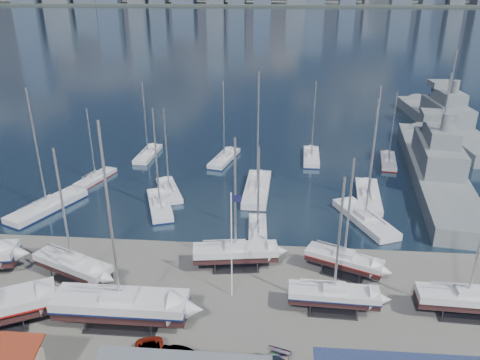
{
  "coord_description": "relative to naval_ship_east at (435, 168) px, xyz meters",
  "views": [
    {
      "loc": [
        6.05,
        -47.67,
        28.78
      ],
      "look_at": [
        1.57,
        8.0,
        4.82
      ],
      "focal_mm": 35.0,
      "sensor_mm": 36.0,
      "label": 1
    }
  ],
  "objects": [
    {
      "name": "water",
      "position": [
        -31.13,
        277.34,
        -1.81
      ],
      "size": [
        1400.0,
        600.0,
        0.4
      ],
      "primitive_type": "cube",
      "color": "#1B2F3F",
      "rests_on": "ground"
    },
    {
      "name": "far_shore",
      "position": [
        -31.13,
        537.34,
        -0.56
      ],
      "size": [
        1400.0,
        80.0,
        2.2
      ],
      "primitive_type": "cube",
      "color": "#2D332D",
      "rests_on": "ground"
    },
    {
      "name": "sailboat_moored_3",
      "position": [
        -40.6,
        -14.14,
        -1.36
      ],
      "size": [
        5.81,
        10.19,
        14.7
      ],
      "rotation": [
        0.0,
        0.0,
        1.9
      ],
      "color": "black",
      "rests_on": "water"
    },
    {
      "name": "sailboat_moored_10",
      "position": [
        -11.78,
        -9.15,
        -1.35
      ],
      "size": [
        4.34,
        11.62,
        16.97
      ],
      "rotation": [
        0.0,
        0.0,
        1.47
      ],
      "color": "black",
      "rests_on": "water"
    },
    {
      "name": "flagpole",
      "position": [
        -28.86,
        -32.45,
        4.75
      ],
      "size": [
        0.99,
        0.12,
        11.22
      ],
      "color": "white",
      "rests_on": "ground"
    },
    {
      "name": "sailboat_moored_1",
      "position": [
        -52.88,
        -5.37,
        -1.35
      ],
      "size": [
        4.56,
        8.35,
        12.03
      ],
      "rotation": [
        0.0,
        0.0,
        1.27
      ],
      "color": "black",
      "rests_on": "water"
    },
    {
      "name": "sailboat_moored_11",
      "position": [
        -5.89,
        5.72,
        -1.36
      ],
      "size": [
        3.74,
        8.9,
        12.89
      ],
      "rotation": [
        0.0,
        0.0,
        1.41
      ],
      "color": "black",
      "rests_on": "water"
    },
    {
      "name": "sailboat_moored_7",
      "position": [
        -27.58,
        -8.0,
        -1.34
      ],
      "size": [
        3.87,
        12.36,
        18.48
      ],
      "rotation": [
        0.0,
        0.0,
        1.53
      ],
      "color": "black",
      "rests_on": "water"
    },
    {
      "name": "sailboat_moored_5",
      "position": [
        -33.84,
        4.66,
        -1.36
      ],
      "size": [
        4.92,
        10.01,
        14.42
      ],
      "rotation": [
        0.0,
        0.0,
        1.33
      ],
      "color": "black",
      "rests_on": "water"
    },
    {
      "name": "sailboat_cradle_5",
      "position": [
        -19.29,
        -34.18,
        0.29
      ],
      "size": [
        8.51,
        2.71,
        13.79
      ],
      "rotation": [
        0.0,
        0.0,
        -0.04
      ],
      "color": "#2D2D33",
      "rests_on": "ground"
    },
    {
      "name": "sailboat_cradle_7",
      "position": [
        -7.18,
        -33.85,
        0.35
      ],
      "size": [
        9.04,
        2.92,
        14.69
      ],
      "rotation": [
        0.0,
        0.0,
        -0.05
      ],
      "color": "#2D2D33",
      "rests_on": "ground"
    },
    {
      "name": "naval_ship_east",
      "position": [
        0.0,
        0.0,
        0.0
      ],
      "size": [
        12.73,
        44.65,
        17.97
      ],
      "rotation": [
        0.0,
        0.0,
        1.44
      ],
      "color": "slate",
      "rests_on": "water"
    },
    {
      "name": "sailboat_moored_0",
      "position": [
        -55.65,
        -15.9,
        -1.35
      ],
      "size": [
        7.72,
        12.03,
        17.5
      ],
      "rotation": [
        0.0,
        0.0,
        1.16
      ],
      "color": "black",
      "rests_on": "water"
    },
    {
      "name": "naval_ship_west",
      "position": [
        9.38,
        25.74,
        0.0
      ],
      "size": [
        10.02,
        43.1,
        17.84
      ],
      "rotation": [
        0.0,
        0.0,
        1.65
      ],
      "color": "slate",
      "rests_on": "water"
    },
    {
      "name": "sailboat_moored_8",
      "position": [
        -18.83,
        6.61,
        -1.36
      ],
      "size": [
        3.1,
        9.62,
        14.22
      ],
      "rotation": [
        0.0,
        0.0,
        1.52
      ],
      "color": "black",
      "rests_on": "water"
    },
    {
      "name": "sailboat_cradle_4",
      "position": [
        -29.0,
        -27.64,
        0.35
      ],
      "size": [
        9.29,
        3.81,
        14.82
      ],
      "rotation": [
        0.0,
        0.0,
        0.15
      ],
      "color": "#2D2D33",
      "rests_on": "ground"
    },
    {
      "name": "sailboat_moored_2",
      "position": [
        -47.52,
        5.76,
        -1.34
      ],
      "size": [
        3.09,
        9.28,
        13.82
      ],
      "rotation": [
        0.0,
        0.0,
        1.51
      ],
      "color": "black",
      "rests_on": "water"
    },
    {
      "name": "sailboat_cradle_6",
      "position": [
        -17.6,
        -28.08,
        0.27
      ],
      "size": [
        8.28,
        5.38,
        13.26
      ],
      "rotation": [
        0.0,
        0.0,
        -0.42
      ],
      "color": "#2D2D33",
      "rests_on": "ground"
    },
    {
      "name": "sailboat_moored_9",
      "position": [
        -13.35,
        -16.06,
        -1.34
      ],
      "size": [
        7.35,
        11.55,
        16.95
      ],
      "rotation": [
        0.0,
        0.0,
        1.98
      ],
      "color": "black",
      "rests_on": "water"
    },
    {
      "name": "sailboat_cradle_2",
      "position": [
        -45.4,
        -31.38,
        0.34
      ],
      "size": [
        9.12,
        5.87,
        14.61
      ],
      "rotation": [
        0.0,
        0.0,
        -0.42
      ],
      "color": "#2D2D33",
      "rests_on": "ground"
    },
    {
      "name": "ground",
      "position": [
        -31.13,
        -32.66,
        -1.66
      ],
      "size": [
        1400.0,
        1400.0,
        0.0
      ],
      "primitive_type": "plane",
      "color": "#605E59",
      "rests_on": "ground"
    },
    {
      "name": "sailboat_cradle_3",
      "position": [
        -38.37,
        -37.51,
        0.57
      ],
      "size": [
        12.02,
        3.4,
        19.15
      ],
      "rotation": [
        0.0,
        0.0,
        -0.0
      ],
      "color": "#2D2D33",
      "rests_on": "ground"
    },
    {
      "name": "sailboat_moored_4",
      "position": [
        -40.43,
        -9.14,
        -1.34
      ],
      "size": [
        5.64,
        9.02,
        13.21
      ],
      "rotation": [
        0.0,
        0.0,
        1.97
      ],
      "color": "black",
      "rests_on": "water"
    },
    {
      "name": "sailboat_moored_6",
      "position": [
        -26.95,
        -19.95,
        -1.35
      ],
      "size": [
        2.61,
        8.01,
        11.82
      ],
      "rotation": [
        0.0,
        0.0,
        1.62
      ],
      "color": "black",
      "rests_on": "water"
    }
  ]
}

